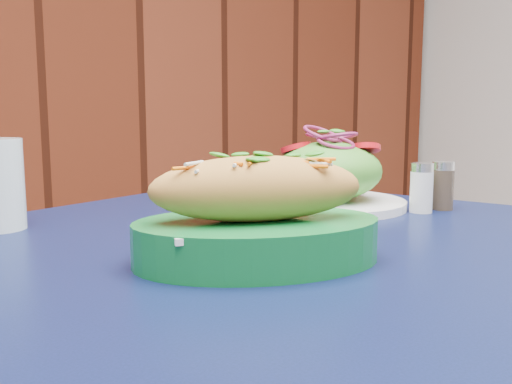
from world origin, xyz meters
TOP-DOWN VIEW (x-y plane):
  - cafe_table at (0.27, 1.20)m, footprint 1.03×1.03m
  - banh_mi_basket at (0.19, 1.14)m, footprint 0.28×0.23m
  - salad_plate at (0.45, 1.35)m, footprint 0.23×0.23m
  - salt_shaker at (0.53, 1.24)m, footprint 0.03×0.03m
  - pepper_shaker at (0.58, 1.24)m, footprint 0.03×0.03m

SIDE VIEW (x-z plane):
  - cafe_table at x=0.27m, z-range 0.29..1.04m
  - salt_shaker at x=0.53m, z-range 0.75..0.82m
  - pepper_shaker at x=0.58m, z-range 0.75..0.82m
  - banh_mi_basket at x=0.19m, z-range 0.74..0.85m
  - salad_plate at x=0.45m, z-range 0.74..0.86m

